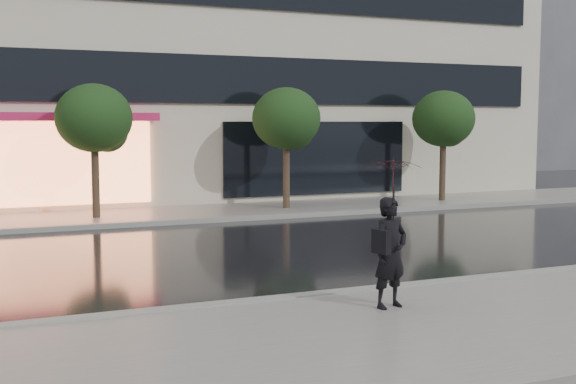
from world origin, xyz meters
TOP-DOWN VIEW (x-y plane):
  - ground at (0.00, 0.00)m, footprint 120.00×120.00m
  - sidewalk_near at (0.00, -3.25)m, footprint 60.00×4.50m
  - sidewalk_far at (0.00, 10.25)m, footprint 60.00×3.50m
  - curb_near at (0.00, -1.00)m, footprint 60.00×0.25m
  - curb_far at (0.00, 8.50)m, footprint 60.00×0.25m
  - bg_building_right at (26.00, 28.00)m, footprint 12.00×12.00m
  - tree_mid_west at (-2.94, 10.03)m, footprint 2.20×2.20m
  - tree_mid_east at (3.06, 10.03)m, footprint 2.20×2.20m
  - tree_far_east at (9.06, 10.03)m, footprint 2.20×2.20m
  - pedestrian_with_umbrella at (-0.39, -2.19)m, footprint 0.99×1.00m

SIDE VIEW (x-z plane):
  - ground at x=0.00m, z-range 0.00..0.00m
  - sidewalk_near at x=0.00m, z-range 0.00..0.12m
  - sidewalk_far at x=0.00m, z-range 0.00..0.12m
  - curb_near at x=0.00m, z-range 0.00..0.14m
  - curb_far at x=0.00m, z-range 0.00..0.14m
  - pedestrian_with_umbrella at x=-0.39m, z-range 0.41..2.65m
  - tree_mid_west at x=-2.94m, z-range 0.93..4.92m
  - tree_mid_east at x=3.06m, z-range 0.93..4.92m
  - tree_far_east at x=9.06m, z-range 0.93..4.92m
  - bg_building_right at x=26.00m, z-range 0.00..16.00m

